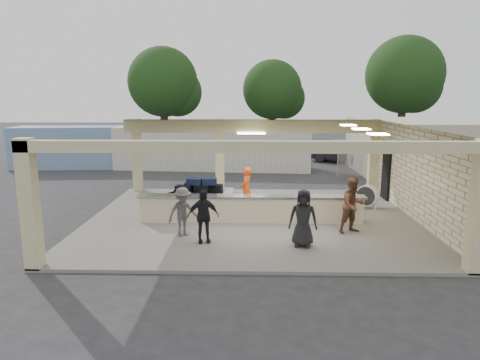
{
  "coord_description": "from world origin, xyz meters",
  "views": [
    {
      "loc": [
        -0.03,
        -15.48,
        4.6
      ],
      "look_at": [
        -0.44,
        1.0,
        1.35
      ],
      "focal_mm": 32.0,
      "sensor_mm": 36.0,
      "label": 1
    }
  ],
  "objects_px": {
    "passenger_a": "(353,205)",
    "passenger_b": "(203,216)",
    "car_white_b": "(446,155)",
    "container_white": "(212,148)",
    "luggage_cart": "(198,195)",
    "drum_fan": "(367,196)",
    "baggage_counter": "(251,209)",
    "car_white_a": "(392,157)",
    "car_dark": "(343,152)",
    "baggage_handler": "(246,189)",
    "container_blue": "(95,147)",
    "passenger_c": "(183,212)",
    "passenger_d": "(303,218)"
  },
  "relations": [
    {
      "from": "drum_fan",
      "to": "car_dark",
      "type": "height_order",
      "value": "car_dark"
    },
    {
      "from": "baggage_counter",
      "to": "passenger_c",
      "type": "distance_m",
      "value": 2.77
    },
    {
      "from": "passenger_a",
      "to": "car_white_a",
      "type": "distance_m",
      "value": 14.85
    },
    {
      "from": "baggage_counter",
      "to": "baggage_handler",
      "type": "xyz_separation_m",
      "value": [
        -0.2,
        1.61,
        0.38
      ]
    },
    {
      "from": "passenger_c",
      "to": "container_white",
      "type": "height_order",
      "value": "container_white"
    },
    {
      "from": "baggage_handler",
      "to": "passenger_c",
      "type": "xyz_separation_m",
      "value": [
        -2.03,
        -3.23,
        -0.07
      ]
    },
    {
      "from": "passenger_c",
      "to": "drum_fan",
      "type": "bearing_deg",
      "value": -7.93
    },
    {
      "from": "passenger_b",
      "to": "luggage_cart",
      "type": "bearing_deg",
      "value": 86.6
    },
    {
      "from": "car_white_a",
      "to": "container_blue",
      "type": "relative_size",
      "value": 0.51
    },
    {
      "from": "car_white_b",
      "to": "container_white",
      "type": "height_order",
      "value": "container_white"
    },
    {
      "from": "passenger_a",
      "to": "container_blue",
      "type": "xyz_separation_m",
      "value": [
        -13.62,
        13.75,
        0.3
      ]
    },
    {
      "from": "luggage_cart",
      "to": "car_dark",
      "type": "height_order",
      "value": "car_dark"
    },
    {
      "from": "passenger_c",
      "to": "car_white_a",
      "type": "xyz_separation_m",
      "value": [
        11.3,
        14.19,
        -0.16
      ]
    },
    {
      "from": "drum_fan",
      "to": "passenger_b",
      "type": "height_order",
      "value": "passenger_b"
    },
    {
      "from": "baggage_counter",
      "to": "car_white_a",
      "type": "bearing_deg",
      "value": 54.16
    },
    {
      "from": "car_white_a",
      "to": "container_white",
      "type": "bearing_deg",
      "value": 107.79
    },
    {
      "from": "baggage_handler",
      "to": "container_white",
      "type": "xyz_separation_m",
      "value": [
        -2.26,
        10.42,
        0.36
      ]
    },
    {
      "from": "drum_fan",
      "to": "container_blue",
      "type": "xyz_separation_m",
      "value": [
        -14.94,
        10.57,
        0.71
      ]
    },
    {
      "from": "passenger_b",
      "to": "car_dark",
      "type": "xyz_separation_m",
      "value": [
        7.93,
        17.14,
        -0.17
      ]
    },
    {
      "from": "car_white_a",
      "to": "car_dark",
      "type": "distance_m",
      "value": 3.52
    },
    {
      "from": "luggage_cart",
      "to": "car_white_b",
      "type": "bearing_deg",
      "value": 47.68
    },
    {
      "from": "baggage_counter",
      "to": "drum_fan",
      "type": "distance_m",
      "value": 5.13
    },
    {
      "from": "passenger_d",
      "to": "car_white_a",
      "type": "bearing_deg",
      "value": 71.4
    },
    {
      "from": "passenger_a",
      "to": "passenger_b",
      "type": "xyz_separation_m",
      "value": [
        -4.88,
        -1.1,
        -0.09
      ]
    },
    {
      "from": "baggage_counter",
      "to": "car_white_b",
      "type": "relative_size",
      "value": 1.82
    },
    {
      "from": "passenger_a",
      "to": "passenger_b",
      "type": "bearing_deg",
      "value": 170.27
    },
    {
      "from": "passenger_a",
      "to": "car_white_a",
      "type": "bearing_deg",
      "value": 45.04
    },
    {
      "from": "car_dark",
      "to": "container_white",
      "type": "bearing_deg",
      "value": 135.53
    },
    {
      "from": "passenger_d",
      "to": "car_white_b",
      "type": "xyz_separation_m",
      "value": [
        11.6,
        16.46,
        -0.27
      ]
    },
    {
      "from": "passenger_a",
      "to": "passenger_b",
      "type": "relative_size",
      "value": 1.11
    },
    {
      "from": "baggage_counter",
      "to": "car_white_a",
      "type": "relative_size",
      "value": 1.58
    },
    {
      "from": "luggage_cart",
      "to": "car_white_b",
      "type": "xyz_separation_m",
      "value": [
        15.22,
        12.94,
        -0.15
      ]
    },
    {
      "from": "luggage_cart",
      "to": "passenger_c",
      "type": "bearing_deg",
      "value": -86.21
    },
    {
      "from": "car_dark",
      "to": "container_blue",
      "type": "relative_size",
      "value": 0.45
    },
    {
      "from": "passenger_a",
      "to": "passenger_b",
      "type": "height_order",
      "value": "passenger_a"
    },
    {
      "from": "car_white_b",
      "to": "container_white",
      "type": "distance_m",
      "value": 15.75
    },
    {
      "from": "baggage_handler",
      "to": "container_blue",
      "type": "relative_size",
      "value": 0.17
    },
    {
      "from": "container_blue",
      "to": "passenger_b",
      "type": "bearing_deg",
      "value": -64.25
    },
    {
      "from": "luggage_cart",
      "to": "car_white_b",
      "type": "distance_m",
      "value": 19.98
    },
    {
      "from": "drum_fan",
      "to": "baggage_handler",
      "type": "relative_size",
      "value": 0.55
    },
    {
      "from": "luggage_cart",
      "to": "drum_fan",
      "type": "bearing_deg",
      "value": 15.94
    },
    {
      "from": "baggage_handler",
      "to": "car_white_b",
      "type": "bearing_deg",
      "value": 140.17
    },
    {
      "from": "passenger_c",
      "to": "car_white_b",
      "type": "distance_m",
      "value": 21.89
    },
    {
      "from": "baggage_counter",
      "to": "car_white_b",
      "type": "distance_m",
      "value": 19.17
    },
    {
      "from": "passenger_b",
      "to": "car_white_b",
      "type": "relative_size",
      "value": 0.37
    },
    {
      "from": "car_white_a",
      "to": "passenger_a",
      "type": "bearing_deg",
      "value": 172.56
    },
    {
      "from": "baggage_counter",
      "to": "passenger_b",
      "type": "relative_size",
      "value": 4.88
    },
    {
      "from": "car_white_a",
      "to": "car_white_b",
      "type": "distance_m",
      "value": 4.31
    },
    {
      "from": "passenger_b",
      "to": "passenger_c",
      "type": "relative_size",
      "value": 1.04
    },
    {
      "from": "passenger_b",
      "to": "passenger_c",
      "type": "height_order",
      "value": "passenger_b"
    }
  ]
}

